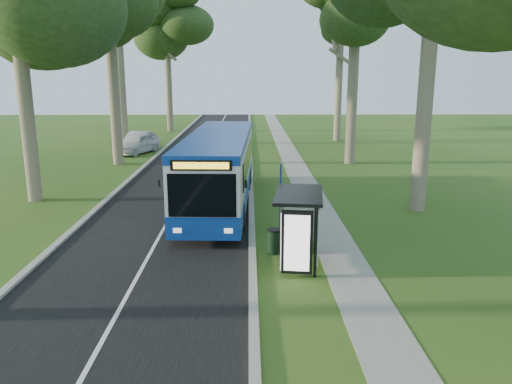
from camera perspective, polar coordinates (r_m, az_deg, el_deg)
The scene contains 14 objects.
ground at distance 16.80m, azimuth -0.42°, elevation -7.59°, with size 120.00×120.00×0.00m, color #285219.
road at distance 26.59m, azimuth -8.14°, elevation 0.20°, with size 7.00×100.00×0.02m, color black.
kerb_east at distance 26.36m, azimuth -0.58°, elevation 0.33°, with size 0.25×100.00×0.12m, color #9E9B93.
kerb_west at distance 27.25m, azimuth -15.47°, elevation 0.27°, with size 0.25×100.00×0.12m, color #9E9B93.
centre_line at distance 26.59m, azimuth -8.14°, elevation 0.23°, with size 0.12×100.00×0.01m, color white.
footpath at distance 26.56m, azimuth 5.91°, elevation 0.25°, with size 1.50×100.00×0.02m, color gray.
bus at distance 23.15m, azimuth -4.21°, elevation 2.68°, with size 3.09×12.65×3.33m.
bus_stop_sign at distance 18.52m, azimuth 2.83°, elevation 0.04°, with size 0.10×0.40×2.83m.
bus_shelter at distance 15.65m, azimuth 5.52°, elevation -2.92°, with size 1.80×2.88×2.33m.
litter_bin at distance 17.14m, azimuth 2.06°, elevation -5.62°, with size 0.49×0.49×0.86m.
car_white at distance 39.65m, azimuth -13.43°, elevation 5.42°, with size 1.81×4.49×1.53m, color silver.
car_silver at distance 41.28m, azimuth -13.28°, elevation 5.68°, with size 1.55×4.44×1.46m, color #A8AAB0.
tree_west_e at distance 54.51m, azimuth -10.18°, elevation 17.82°, with size 5.20×5.20×14.05m.
tree_east_d at distance 46.54m, azimuth 9.66°, elevation 17.78°, with size 5.20×5.20×13.11m.
Camera 1 is at (-0.11, -15.68, 6.01)m, focal length 35.00 mm.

